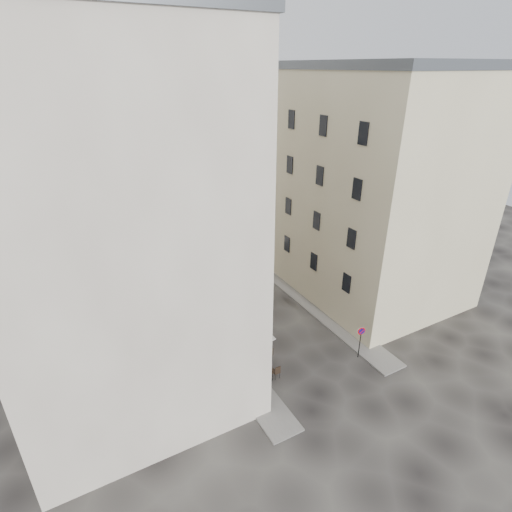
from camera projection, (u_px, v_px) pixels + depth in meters
ground at (289, 342)px, 29.12m from camera, size 90.00×90.00×0.00m
sidewalk_left at (211, 330)px, 30.31m from camera, size 2.00×22.00×0.12m
sidewalk_right at (315, 306)px, 33.41m from camera, size 2.00×18.00×0.12m
building_left at (110, 221)px, 22.50m from camera, size 12.20×16.20×20.60m
building_right at (378, 187)px, 32.41m from camera, size 12.20×14.20×18.60m
building_back at (180, 165)px, 39.71m from camera, size 18.20×10.20×18.60m
cafe_storefront at (229, 331)px, 27.23m from camera, size 1.74×7.30×3.50m
stone_steps at (219, 268)px, 38.90m from camera, size 9.00×3.15×0.80m
bollard_near at (257, 359)px, 26.69m from camera, size 0.12×0.12×0.98m
bollard_mid at (234, 331)px, 29.46m from camera, size 0.12×0.12×0.98m
bollard_far at (215, 308)px, 32.24m from camera, size 0.12×0.12×0.98m
no_parking_sign at (361, 336)px, 26.87m from camera, size 0.55×0.18×2.48m
bistro_table_a at (269, 374)px, 25.43m from camera, size 1.39×0.65×0.98m
bistro_table_b at (262, 356)px, 26.97m from camera, size 1.42×0.67×1.00m
bistro_table_c at (242, 341)px, 28.54m from camera, size 1.27×0.60×0.89m
bistro_table_d at (237, 325)px, 30.24m from camera, size 1.31×0.61×0.92m
bistro_table_e at (220, 313)px, 31.77m from camera, size 1.22×0.57×0.86m
pedestrian at (244, 321)px, 30.03m from camera, size 0.68×0.49×1.72m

